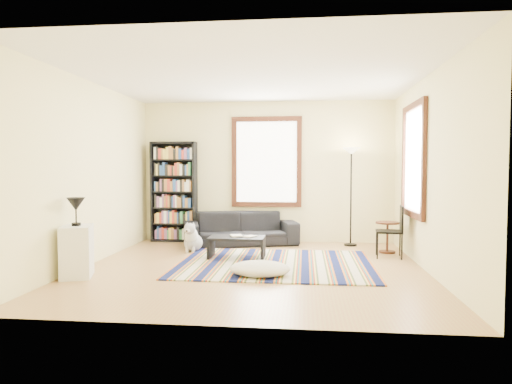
# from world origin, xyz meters

# --- Properties ---
(floor) EXTENTS (5.00, 5.00, 0.10)m
(floor) POSITION_xyz_m (0.00, 0.00, -0.05)
(floor) COLOR #A7834C
(floor) RESTS_ON ground
(ceiling) EXTENTS (5.00, 5.00, 0.10)m
(ceiling) POSITION_xyz_m (0.00, 0.00, 2.85)
(ceiling) COLOR white
(ceiling) RESTS_ON floor
(wall_back) EXTENTS (5.00, 0.10, 2.80)m
(wall_back) POSITION_xyz_m (0.00, 2.55, 1.40)
(wall_back) COLOR #FBECA9
(wall_back) RESTS_ON floor
(wall_front) EXTENTS (5.00, 0.10, 2.80)m
(wall_front) POSITION_xyz_m (0.00, -2.55, 1.40)
(wall_front) COLOR #FBECA9
(wall_front) RESTS_ON floor
(wall_left) EXTENTS (0.10, 5.00, 2.80)m
(wall_left) POSITION_xyz_m (-2.55, 0.00, 1.40)
(wall_left) COLOR #FBECA9
(wall_left) RESTS_ON floor
(wall_right) EXTENTS (0.10, 5.00, 2.80)m
(wall_right) POSITION_xyz_m (2.55, 0.00, 1.40)
(wall_right) COLOR #FBECA9
(wall_right) RESTS_ON floor
(window_back) EXTENTS (1.20, 0.06, 1.60)m
(window_back) POSITION_xyz_m (0.00, 2.47, 1.60)
(window_back) COLOR white
(window_back) RESTS_ON wall_back
(window_right) EXTENTS (0.06, 1.20, 1.60)m
(window_right) POSITION_xyz_m (2.47, 0.80, 1.60)
(window_right) COLOR white
(window_right) RESTS_ON wall_right
(rug) EXTENTS (2.96, 2.37, 0.02)m
(rug) POSITION_xyz_m (0.31, 0.30, 0.01)
(rug) COLOR #0D1442
(rug) RESTS_ON floor
(sofa) EXTENTS (1.39, 2.30, 0.63)m
(sofa) POSITION_xyz_m (-0.46, 2.05, 0.31)
(sofa) COLOR black
(sofa) RESTS_ON floor
(bookshelf) EXTENTS (0.90, 0.30, 2.00)m
(bookshelf) POSITION_xyz_m (-1.86, 2.32, 1.00)
(bookshelf) COLOR black
(bookshelf) RESTS_ON floor
(coffee_table) EXTENTS (0.94, 0.58, 0.36)m
(coffee_table) POSITION_xyz_m (-0.33, 0.68, 0.18)
(coffee_table) COLOR black
(coffee_table) RESTS_ON floor
(book_a) EXTENTS (0.29, 0.25, 0.02)m
(book_a) POSITION_xyz_m (-0.43, 0.68, 0.37)
(book_a) COLOR beige
(book_a) RESTS_ON coffee_table
(book_b) EXTENTS (0.25, 0.26, 0.02)m
(book_b) POSITION_xyz_m (-0.18, 0.73, 0.37)
(book_b) COLOR beige
(book_b) RESTS_ON coffee_table
(floor_cushion) EXTENTS (0.89, 0.70, 0.21)m
(floor_cushion) POSITION_xyz_m (0.16, -0.49, 0.10)
(floor_cushion) COLOR beige
(floor_cushion) RESTS_ON floor
(floor_lamp) EXTENTS (0.37, 0.37, 1.86)m
(floor_lamp) POSITION_xyz_m (1.64, 2.15, 0.93)
(floor_lamp) COLOR black
(floor_lamp) RESTS_ON floor
(side_table) EXTENTS (0.48, 0.48, 0.54)m
(side_table) POSITION_xyz_m (2.20, 1.47, 0.27)
(side_table) COLOR #401710
(side_table) RESTS_ON floor
(folding_chair) EXTENTS (0.46, 0.45, 0.86)m
(folding_chair) POSITION_xyz_m (2.15, 1.04, 0.43)
(folding_chair) COLOR black
(folding_chair) RESTS_ON floor
(white_cabinet) EXTENTS (0.52, 0.59, 0.70)m
(white_cabinet) POSITION_xyz_m (-2.30, -0.80, 0.35)
(white_cabinet) COLOR white
(white_cabinet) RESTS_ON floor
(table_lamp) EXTENTS (0.28, 0.28, 0.38)m
(table_lamp) POSITION_xyz_m (-2.30, -0.80, 0.89)
(table_lamp) COLOR black
(table_lamp) RESTS_ON white_cabinet
(dog) EXTENTS (0.42, 0.55, 0.51)m
(dog) POSITION_xyz_m (-1.20, 1.26, 0.26)
(dog) COLOR #BDBDBD
(dog) RESTS_ON floor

